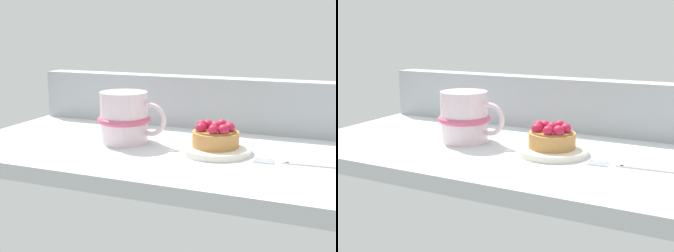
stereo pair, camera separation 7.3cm
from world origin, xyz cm
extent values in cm
cube|color=silver|center=(0.00, 0.00, -1.43)|extent=(88.56, 42.33, 2.86)
cube|color=#9EA3A8|center=(0.00, 18.49, 5.71)|extent=(86.79, 5.35, 11.43)
cylinder|color=silver|center=(5.68, -1.18, 0.58)|extent=(13.10, 13.10, 1.16)
cylinder|color=silver|center=(5.68, -1.18, 0.29)|extent=(7.20, 7.20, 0.58)
cylinder|color=#B77F42|center=(5.68, -1.18, 2.54)|extent=(8.49, 8.49, 2.76)
cylinder|color=olive|center=(5.68, -1.18, 4.07)|extent=(7.47, 7.47, 0.30)
sphere|color=#B71938|center=(5.68, -1.18, 4.79)|extent=(2.07, 2.07, 2.07)
sphere|color=#B71938|center=(8.25, -1.18, 4.88)|extent=(1.86, 1.86, 1.86)
sphere|color=#B71938|center=(7.83, 0.47, 4.78)|extent=(1.78, 1.78, 1.78)
sphere|color=#B71938|center=(6.09, 1.63, 4.76)|extent=(1.82, 1.82, 1.82)
sphere|color=#B71938|center=(3.81, 0.43, 4.72)|extent=(2.01, 2.01, 2.01)
sphere|color=#B71938|center=(3.02, -1.12, 4.89)|extent=(1.93, 1.93, 1.93)
sphere|color=#B71938|center=(3.46, -2.88, 4.73)|extent=(1.98, 1.98, 1.98)
sphere|color=#B71938|center=(6.01, -3.94, 4.84)|extent=(1.79, 1.79, 1.79)
sphere|color=#B71938|center=(7.67, -3.22, 4.81)|extent=(1.98, 1.98, 1.98)
cylinder|color=silver|center=(-13.16, -0.71, 5.04)|extent=(9.34, 9.34, 10.07)
torus|color=#C64C70|center=(-13.16, -0.71, 4.62)|extent=(10.58, 10.58, 1.20)
torus|color=silver|center=(-7.51, -0.71, 5.04)|extent=(6.56, 0.92, 6.56)
cube|color=silver|center=(23.91, -3.01, 0.30)|extent=(10.76, 1.46, 0.60)
cube|color=silver|center=(18.55, -3.39, 0.30)|extent=(1.24, 0.64, 0.60)
cube|color=silver|center=(14.98, -2.54, 0.30)|extent=(3.51, 0.49, 0.60)
cube|color=silver|center=(15.04, -3.27, 0.30)|extent=(3.51, 0.49, 0.60)
cube|color=silver|center=(15.09, -4.00, 0.30)|extent=(3.51, 0.49, 0.60)
cube|color=silver|center=(15.14, -4.74, 0.30)|extent=(3.51, 0.49, 0.60)
camera|label=1|loc=(27.88, -78.19, 22.54)|focal=48.45mm
camera|label=2|loc=(34.51, -75.13, 22.54)|focal=48.45mm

